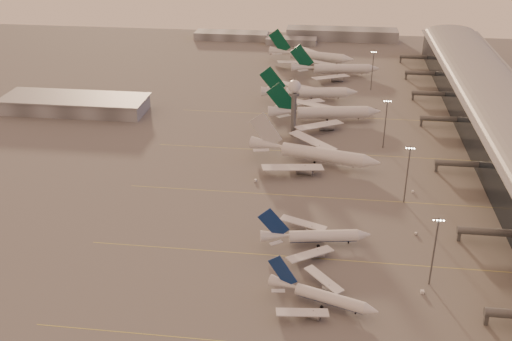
# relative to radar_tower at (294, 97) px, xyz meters

# --- Properties ---
(ground) EXTENTS (700.00, 700.00, 0.00)m
(ground) POSITION_rel_radar_tower_xyz_m (-5.00, -120.00, -20.95)
(ground) COLOR #5D5A5A
(ground) RESTS_ON ground
(taxiway_markings) EXTENTS (180.00, 185.25, 0.02)m
(taxiway_markings) POSITION_rel_radar_tower_xyz_m (25.00, -64.00, -20.94)
(taxiway_markings) COLOR #D2CB4A
(taxiway_markings) RESTS_ON ground
(terminal) EXTENTS (57.00, 362.00, 23.04)m
(terminal) POSITION_rel_radar_tower_xyz_m (102.88, -9.91, -10.43)
(terminal) COLOR black
(terminal) RESTS_ON ground
(hangar) EXTENTS (82.00, 27.00, 8.50)m
(hangar) POSITION_rel_radar_tower_xyz_m (-125.00, 20.00, -16.63)
(hangar) COLOR #5D5F64
(hangar) RESTS_ON ground
(radar_tower) EXTENTS (6.40, 6.40, 31.10)m
(radar_tower) POSITION_rel_radar_tower_xyz_m (0.00, 0.00, 0.00)
(radar_tower) COLOR #53565A
(radar_tower) RESTS_ON ground
(mast_a) EXTENTS (3.60, 0.56, 25.00)m
(mast_a) POSITION_rel_radar_tower_xyz_m (53.00, -120.00, -7.21)
(mast_a) COLOR #53565A
(mast_a) RESTS_ON ground
(mast_b) EXTENTS (3.60, 0.56, 25.00)m
(mast_b) POSITION_rel_radar_tower_xyz_m (50.00, -65.00, -7.21)
(mast_b) COLOR #53565A
(mast_b) RESTS_ON ground
(mast_c) EXTENTS (3.60, 0.56, 25.00)m
(mast_c) POSITION_rel_radar_tower_xyz_m (45.00, -10.00, -7.21)
(mast_c) COLOR #53565A
(mast_c) RESTS_ON ground
(mast_d) EXTENTS (3.60, 0.56, 25.00)m
(mast_d) POSITION_rel_radar_tower_xyz_m (43.00, 80.00, -7.21)
(mast_d) COLOR #53565A
(mast_d) RESTS_ON ground
(distant_horizon) EXTENTS (165.00, 37.50, 9.00)m
(distant_horizon) POSITION_rel_radar_tower_xyz_m (-2.38, 205.14, -17.06)
(distant_horizon) COLOR #5D5F64
(distant_horizon) RESTS_ON ground
(narrowbody_near) EXTENTS (34.85, 27.34, 14.12)m
(narrowbody_near) POSITION_rel_radar_tower_xyz_m (18.59, -135.35, -18.09)
(narrowbody_near) COLOR silver
(narrowbody_near) RESTS_ON ground
(narrowbody_mid) EXTENTS (40.41, 32.00, 15.89)m
(narrowbody_mid) POSITION_rel_radar_tower_xyz_m (15.24, -101.82, -17.73)
(narrowbody_mid) COLOR silver
(narrowbody_mid) RESTS_ON ground
(widebody_white) EXTENTS (61.40, 48.63, 21.97)m
(widebody_white) POSITION_rel_radar_tower_xyz_m (11.97, -32.81, -17.14)
(widebody_white) COLOR silver
(widebody_white) RESTS_ON ground
(greentail_a) EXTENTS (62.06, 49.73, 22.68)m
(greentail_a) POSITION_rel_radar_tower_xyz_m (15.66, 21.53, -16.94)
(greentail_a) COLOR silver
(greentail_a) RESTS_ON ground
(greentail_b) EXTENTS (58.19, 46.68, 21.22)m
(greentail_b) POSITION_rel_radar_tower_xyz_m (5.83, 55.13, -17.20)
(greentail_b) COLOR silver
(greentail_b) RESTS_ON ground
(greentail_c) EXTENTS (59.96, 48.15, 21.83)m
(greentail_c) POSITION_rel_radar_tower_xyz_m (20.75, 106.35, -17.09)
(greentail_c) COLOR silver
(greentail_c) RESTS_ON ground
(greentail_d) EXTENTS (61.99, 49.51, 22.86)m
(greentail_d) POSITION_rel_radar_tower_xyz_m (3.14, 135.96, -16.91)
(greentail_d) COLOR silver
(greentail_d) RESTS_ON ground
(gsv_catering_a) EXTENTS (5.63, 2.93, 4.49)m
(gsv_catering_a) POSITION_rel_radar_tower_xyz_m (50.42, -125.37, -18.71)
(gsv_catering_a) COLOR silver
(gsv_catering_a) RESTS_ON ground
(gsv_tug_mid) EXTENTS (4.53, 3.69, 1.12)m
(gsv_tug_mid) POSITION_rel_radar_tower_xyz_m (2.03, -113.72, -20.37)
(gsv_tug_mid) COLOR yellow
(gsv_tug_mid) RESTS_ON ground
(gsv_truck_b) EXTENTS (4.99, 3.05, 1.90)m
(gsv_truck_b) POSITION_rel_radar_tower_xyz_m (52.38, -89.91, -19.98)
(gsv_truck_b) COLOR silver
(gsv_truck_b) RESTS_ON ground
(gsv_truck_c) EXTENTS (4.68, 5.69, 2.22)m
(gsv_truck_c) POSITION_rel_radar_tower_xyz_m (-12.29, -54.01, -19.81)
(gsv_truck_c) COLOR silver
(gsv_truck_c) RESTS_ON ground
(gsv_catering_b) EXTENTS (4.36, 2.15, 3.54)m
(gsv_catering_b) POSITION_rel_radar_tower_xyz_m (54.67, -56.03, -19.18)
(gsv_catering_b) COLOR silver
(gsv_catering_b) RESTS_ON ground
(gsv_tug_far) EXTENTS (3.79, 4.01, 0.99)m
(gsv_tug_far) POSITION_rel_radar_tower_xyz_m (11.21, -12.99, -20.44)
(gsv_tug_far) COLOR silver
(gsv_tug_far) RESTS_ON ground
(gsv_truck_d) EXTENTS (4.11, 6.18, 2.35)m
(gsv_truck_d) POSITION_rel_radar_tower_xyz_m (-15.65, -1.79, -19.75)
(gsv_truck_d) COLOR silver
(gsv_truck_d) RESTS_ON ground
(gsv_tug_hangar) EXTENTS (3.38, 2.17, 0.93)m
(gsv_tug_hangar) POSITION_rel_radar_tower_xyz_m (43.95, 44.27, -20.47)
(gsv_tug_hangar) COLOR #585B5D
(gsv_tug_hangar) RESTS_ON ground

